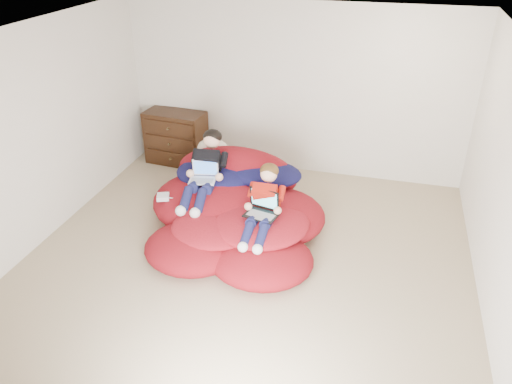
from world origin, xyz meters
name	(u,v)px	position (x,y,z in m)	size (l,w,h in m)	color
room_shell	(246,245)	(0.00, 0.00, 0.22)	(5.10, 5.10, 2.77)	tan
dresser	(176,138)	(-1.81, 2.25, 0.42)	(0.96, 0.57, 0.83)	black
beanbag_pile	(235,209)	(-0.34, 0.66, 0.26)	(2.26, 2.34, 0.85)	maroon
cream_pillow	(213,149)	(-0.94, 1.56, 0.62)	(0.46, 0.29, 0.29)	silver
older_boy	(206,167)	(-0.77, 0.84, 0.69)	(0.37, 1.12, 0.74)	black
younger_boy	(264,202)	(0.12, 0.33, 0.62)	(0.29, 0.99, 0.67)	#B61C10
laptop_white	(204,175)	(-0.77, 0.76, 0.63)	(0.36, 0.31, 0.24)	silver
laptop_black	(263,208)	(0.12, 0.27, 0.57)	(0.41, 0.36, 0.27)	black
power_adapter	(163,197)	(-1.20, 0.44, 0.42)	(0.15, 0.15, 0.06)	silver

